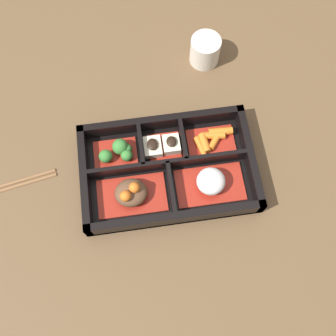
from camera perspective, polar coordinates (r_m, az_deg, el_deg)
The scene contains 10 objects.
ground_plane at distance 0.78m, azimuth 0.00°, elevation -0.65°, with size 3.00×3.00×0.00m, color brown.
bento_base at distance 0.78m, azimuth 0.00°, elevation -0.52°, with size 0.34×0.21×0.01m.
bento_rim at distance 0.76m, azimuth -0.05°, elevation 0.11°, with size 0.34×0.21×0.04m.
bowl_rice at distance 0.75m, azimuth 6.20°, elevation -2.10°, with size 0.13×0.08×0.05m.
bowl_stew at distance 0.74m, azimuth -5.36°, elevation -3.71°, with size 0.13×0.08×0.05m.
bowl_carrots at distance 0.80m, azimuth 6.33°, elevation 4.10°, with size 0.09×0.07×0.02m.
bowl_tofu at distance 0.78m, azimuth -0.89°, elevation 3.21°, with size 0.07×0.06×0.03m.
bowl_greens at distance 0.78m, azimuth -7.32°, elevation 2.34°, with size 0.09×0.06×0.04m.
tea_cup at distance 0.89m, azimuth 5.40°, elevation 16.68°, with size 0.06×0.06×0.06m.
chopsticks at distance 0.84m, azimuth -23.15°, elevation -2.70°, with size 0.22×0.05×0.01m.
Camera 1 is at (0.04, 0.27, 0.74)m, focal length 42.00 mm.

